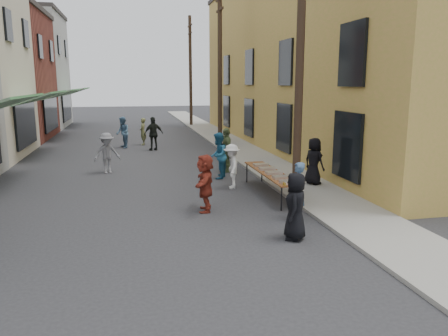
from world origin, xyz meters
name	(u,v)px	position (x,y,z in m)	size (l,w,h in m)	color
ground	(173,237)	(0.00, 0.00, 0.00)	(120.00, 120.00, 0.00)	#28282B
sidewalk	(232,144)	(5.00, 15.00, 0.05)	(2.20, 60.00, 0.10)	gray
building_ochre	(338,58)	(11.10, 14.00, 5.00)	(10.00, 28.00, 10.00)	#AD9A3D
utility_pole_near	(300,54)	(4.30, 3.00, 4.50)	(0.26, 0.26, 9.00)	#2D2116
utility_pole_mid	(220,67)	(4.30, 15.00, 4.50)	(0.26, 0.26, 9.00)	#2D2116
utility_pole_far	(190,72)	(4.30, 27.00, 4.50)	(0.26, 0.26, 9.00)	#2D2116
serving_table	(271,173)	(3.57, 3.39, 0.71)	(0.70, 4.00, 0.75)	brown
catering_tray_sausage	(289,182)	(3.57, 1.74, 0.79)	(0.50, 0.33, 0.08)	maroon
catering_tray_foil_b	(281,177)	(3.57, 2.39, 0.79)	(0.50, 0.33, 0.08)	#B2B2B7
catering_tray_buns	(274,173)	(3.57, 3.09, 0.79)	(0.50, 0.33, 0.08)	tan
catering_tray_foil_d	(267,169)	(3.57, 3.79, 0.79)	(0.50, 0.33, 0.08)	#B2B2B7
catering_tray_buns_end	(261,165)	(3.57, 4.49, 0.79)	(0.50, 0.33, 0.08)	tan
condiment_jar_a	(285,185)	(3.35, 1.44, 0.79)	(0.07, 0.07, 0.08)	#A57F26
condiment_jar_b	(284,184)	(3.35, 1.54, 0.79)	(0.07, 0.07, 0.08)	#A57F26
condiment_jar_c	(283,183)	(3.35, 1.64, 0.79)	(0.07, 0.07, 0.08)	#A57F26
cup_stack	(298,183)	(3.77, 1.49, 0.81)	(0.08, 0.08, 0.12)	tan
guest_front_a	(295,206)	(2.80, -0.74, 0.80)	(0.78, 0.51, 1.60)	black
guest_front_b	(298,191)	(3.40, 0.63, 0.79)	(0.57, 0.38, 1.57)	#456385
guest_front_c	(218,156)	(2.38, 6.15, 0.89)	(0.86, 0.67, 1.77)	#216188
guest_front_d	(232,166)	(2.52, 4.51, 0.78)	(1.00, 0.58, 1.55)	silver
guest_front_e	(226,150)	(2.96, 7.33, 0.91)	(1.06, 0.44, 1.81)	#55673B
guest_queue_back	(205,183)	(1.14, 1.98, 0.82)	(1.53, 0.49, 1.65)	maroon
server	(314,161)	(5.39, 4.09, 0.92)	(0.80, 0.52, 1.64)	black
passerby_left	(107,153)	(-1.82, 8.09, 0.83)	(1.07, 0.61, 1.65)	slate
passerby_mid	(154,134)	(0.38, 13.83, 0.91)	(1.07, 0.44, 1.82)	black
passerby_right	(143,131)	(-0.12, 16.15, 0.79)	(0.58, 0.38, 1.59)	olive
passerby_far	(123,132)	(-1.26, 15.13, 0.88)	(0.85, 0.66, 1.76)	#4C7193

